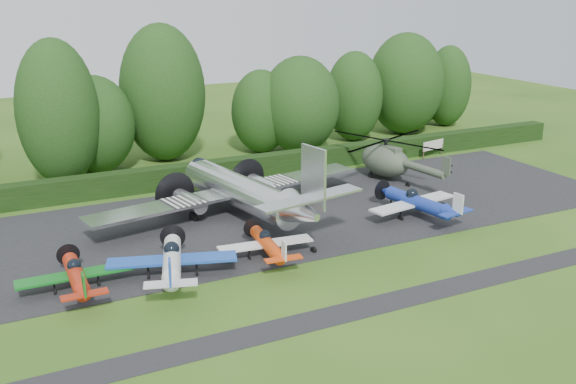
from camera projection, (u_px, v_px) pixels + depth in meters
name	position (u px, v px, depth m)	size (l,w,h in m)	color
ground	(263.00, 279.00, 39.92)	(160.00, 160.00, 0.00)	#284D15
apron	(210.00, 227.00, 48.49)	(70.00, 18.00, 0.01)	black
taxiway_verge	(307.00, 322.00, 34.79)	(70.00, 2.00, 0.00)	black
hedgerow	(170.00, 188.00, 57.91)	(90.00, 1.60, 2.00)	black
transport_plane	(241.00, 192.00, 49.84)	(24.04, 18.43, 7.70)	silver
light_plane_red	(76.00, 275.00, 37.90)	(6.82, 7.17, 2.62)	#A8240F
light_plane_white	(172.00, 260.00, 39.48)	(8.02, 8.43, 3.08)	silver
light_plane_orange	(267.00, 244.00, 42.62)	(6.48, 6.81, 2.49)	#D73E0C
light_plane_blue	(418.00, 202.00, 50.05)	(7.99, 8.40, 3.07)	navy
helicopter	(386.00, 158.00, 59.96)	(11.86, 13.89, 3.82)	#3F4938
sign_board	(433.00, 146.00, 67.99)	(3.15, 0.12, 1.77)	#3F3326
tree_0	(58.00, 113.00, 56.96)	(7.20, 7.20, 13.21)	black
tree_1	(94.00, 125.00, 61.15)	(7.69, 7.69, 9.48)	black
tree_2	(261.00, 112.00, 68.96)	(6.47, 6.47, 8.99)	black
tree_3	(163.00, 93.00, 65.09)	(8.64, 8.64, 13.98)	black
tree_4	(354.00, 96.00, 74.13)	(6.64, 6.64, 10.37)	black
tree_7	(422.00, 89.00, 82.93)	(6.09, 6.09, 9.24)	black
tree_8	(300.00, 105.00, 68.69)	(8.45, 8.45, 10.43)	black
tree_9	(405.00, 84.00, 77.51)	(9.17, 9.17, 12.18)	black
tree_11	(448.00, 86.00, 82.01)	(5.88, 5.88, 10.29)	black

